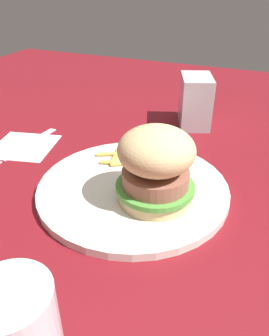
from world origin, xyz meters
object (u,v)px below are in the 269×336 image
plate (135,189)px  fries_pile (126,159)px  napkin (24,146)px  napkin_dispenser (195,101)px  sandwich (155,166)px  fork (23,145)px

plate → fries_pile: bearing=-146.7°
napkin → napkin_dispenser: (-0.22, 0.27, 0.05)m
plate → sandwich: size_ratio=2.61×
napkin → plate: bearing=77.2°
sandwich → napkin_dispenser: size_ratio=1.05×
fork → napkin_dispenser: size_ratio=1.68×
sandwich → fork: 0.31m
sandwich → fork: size_ratio=0.63×
napkin → fries_pile: bearing=90.8°
napkin → fork: 0.00m
napkin → fork: fork is taller
sandwich → fries_pile: size_ratio=1.03×
napkin → napkin_dispenser: bearing=129.8°
fries_pile → fork: bearing=-88.7°
sandwich → fries_pile: bearing=-136.7°
napkin_dispenser → fork: bearing=109.8°
plate → sandwich: 0.08m
plate → sandwich: (0.02, 0.04, 0.06)m
fries_pile → fork: 0.21m
sandwich → napkin: 0.31m
plate → fork: bearing=-102.5°
sandwich → fork: bearing=-105.2°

